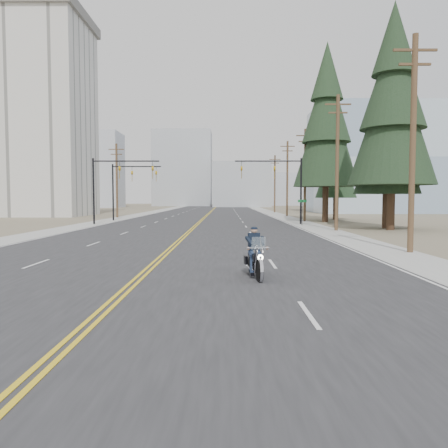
% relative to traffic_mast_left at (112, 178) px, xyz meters
% --- Properties ---
extents(ground_plane, '(400.00, 400.00, 0.00)m').
position_rel_traffic_mast_left_xyz_m(ground_plane, '(8.98, -32.00, -4.94)').
color(ground_plane, '#776D56').
rests_on(ground_plane, ground).
extents(road, '(20.00, 200.00, 0.01)m').
position_rel_traffic_mast_left_xyz_m(road, '(8.98, 38.00, -4.93)').
color(road, '#303033').
rests_on(road, ground).
extents(sidewalk_left, '(3.00, 200.00, 0.01)m').
position_rel_traffic_mast_left_xyz_m(sidewalk_left, '(-2.52, 38.00, -4.93)').
color(sidewalk_left, '#A5A5A0').
rests_on(sidewalk_left, ground).
extents(sidewalk_right, '(3.00, 200.00, 0.01)m').
position_rel_traffic_mast_left_xyz_m(sidewalk_right, '(20.48, 38.00, -4.93)').
color(sidewalk_right, '#A5A5A0').
rests_on(sidewalk_right, ground).
extents(traffic_mast_left, '(7.10, 0.26, 7.00)m').
position_rel_traffic_mast_left_xyz_m(traffic_mast_left, '(0.00, 0.00, 0.00)').
color(traffic_mast_left, black).
rests_on(traffic_mast_left, ground).
extents(traffic_mast_right, '(7.10, 0.26, 7.00)m').
position_rel_traffic_mast_left_xyz_m(traffic_mast_right, '(17.95, 0.00, 0.00)').
color(traffic_mast_right, black).
rests_on(traffic_mast_right, ground).
extents(traffic_mast_far, '(6.10, 0.26, 7.00)m').
position_rel_traffic_mast_left_xyz_m(traffic_mast_far, '(-0.33, 8.00, -0.06)').
color(traffic_mast_far, black).
rests_on(traffic_mast_far, ground).
extents(street_sign, '(0.90, 0.06, 2.62)m').
position_rel_traffic_mast_left_xyz_m(street_sign, '(19.78, -2.00, -3.13)').
color(street_sign, black).
rests_on(street_sign, ground).
extents(utility_pole_a, '(2.20, 0.30, 11.00)m').
position_rel_traffic_mast_left_xyz_m(utility_pole_a, '(21.48, -24.00, 0.79)').
color(utility_pole_a, brown).
rests_on(utility_pole_a, ground).
extents(utility_pole_b, '(2.20, 0.30, 11.50)m').
position_rel_traffic_mast_left_xyz_m(utility_pole_b, '(21.48, -9.00, 1.05)').
color(utility_pole_b, brown).
rests_on(utility_pole_b, ground).
extents(utility_pole_c, '(2.20, 0.30, 11.00)m').
position_rel_traffic_mast_left_xyz_m(utility_pole_c, '(21.48, 6.00, 0.79)').
color(utility_pole_c, brown).
rests_on(utility_pole_c, ground).
extents(utility_pole_d, '(2.20, 0.30, 11.50)m').
position_rel_traffic_mast_left_xyz_m(utility_pole_d, '(21.48, 21.00, 1.05)').
color(utility_pole_d, brown).
rests_on(utility_pole_d, ground).
extents(utility_pole_e, '(2.20, 0.30, 11.00)m').
position_rel_traffic_mast_left_xyz_m(utility_pole_e, '(21.48, 38.00, 0.79)').
color(utility_pole_e, brown).
rests_on(utility_pole_e, ground).
extents(utility_pole_left, '(2.20, 0.30, 10.50)m').
position_rel_traffic_mast_left_xyz_m(utility_pole_left, '(-3.52, 16.00, 0.54)').
color(utility_pole_left, brown).
rests_on(utility_pole_left, ground).
extents(apartment_block, '(18.00, 14.00, 30.00)m').
position_rel_traffic_mast_left_xyz_m(apartment_block, '(-19.02, 23.00, 10.06)').
color(apartment_block, silver).
rests_on(apartment_block, ground).
extents(glass_building, '(24.00, 16.00, 20.00)m').
position_rel_traffic_mast_left_xyz_m(glass_building, '(40.98, 38.00, 5.06)').
color(glass_building, '#9EB5CC').
rests_on(glass_building, ground).
extents(haze_bldg_a, '(14.00, 12.00, 22.00)m').
position_rel_traffic_mast_left_xyz_m(haze_bldg_a, '(-26.02, 83.00, 6.06)').
color(haze_bldg_a, '#B7BCC6').
rests_on(haze_bldg_a, ground).
extents(haze_bldg_b, '(18.00, 14.00, 14.00)m').
position_rel_traffic_mast_left_xyz_m(haze_bldg_b, '(16.98, 93.00, 2.06)').
color(haze_bldg_b, '#ADB2B7').
rests_on(haze_bldg_b, ground).
extents(haze_bldg_c, '(16.00, 12.00, 18.00)m').
position_rel_traffic_mast_left_xyz_m(haze_bldg_c, '(48.98, 78.00, 4.06)').
color(haze_bldg_c, '#B7BCC6').
rests_on(haze_bldg_c, ground).
extents(haze_bldg_d, '(20.00, 15.00, 26.00)m').
position_rel_traffic_mast_left_xyz_m(haze_bldg_d, '(-3.02, 108.00, 8.06)').
color(haze_bldg_d, '#ADB2B7').
rests_on(haze_bldg_d, ground).
extents(haze_bldg_e, '(14.00, 14.00, 12.00)m').
position_rel_traffic_mast_left_xyz_m(haze_bldg_e, '(33.98, 118.00, 1.06)').
color(haze_bldg_e, '#B7BCC6').
rests_on(haze_bldg_e, ground).
extents(haze_bldg_f, '(12.00, 12.00, 16.00)m').
position_rel_traffic_mast_left_xyz_m(haze_bldg_f, '(-41.02, 98.00, 3.06)').
color(haze_bldg_f, '#ADB2B7').
rests_on(haze_bldg_f, ground).
extents(motorcyclist, '(1.22, 2.38, 1.79)m').
position_rel_traffic_mast_left_xyz_m(motorcyclist, '(13.04, -31.07, -4.04)').
color(motorcyclist, black).
rests_on(motorcyclist, ground).
extents(conifer_near, '(7.45, 7.45, 19.71)m').
position_rel_traffic_mast_left_xyz_m(conifer_near, '(26.50, -7.97, 6.38)').
color(conifer_near, '#382619').
rests_on(conifer_near, ground).
extents(conifer_mid, '(5.97, 5.97, 15.93)m').
position_rel_traffic_mast_left_xyz_m(conifer_mid, '(26.86, -5.92, 4.20)').
color(conifer_mid, '#382619').
rests_on(conifer_mid, ground).
extents(conifer_tall, '(7.44, 7.44, 20.66)m').
position_rel_traffic_mast_left_xyz_m(conifer_tall, '(23.62, 4.56, 6.93)').
color(conifer_tall, '#382619').
rests_on(conifer_tall, ground).
extents(conifer_far, '(5.27, 5.27, 14.12)m').
position_rel_traffic_mast_left_xyz_m(conifer_far, '(26.31, 10.38, 3.17)').
color(conifer_far, '#382619').
rests_on(conifer_far, ground).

